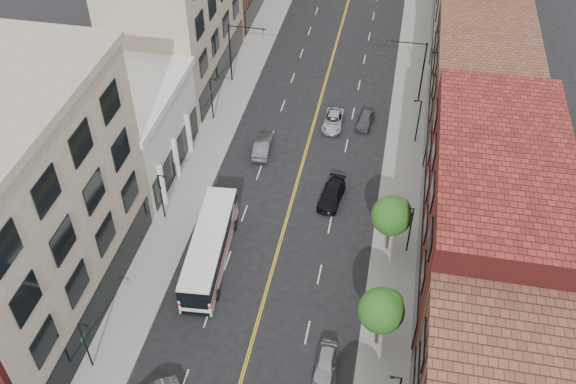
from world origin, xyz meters
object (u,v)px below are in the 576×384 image
Objects in this scene: car_lane_c at (365,119)px; car_lane_behind at (263,146)px; city_bus at (210,246)px; car_lane_a at (332,195)px; car_lane_b at (333,121)px; car_parked_far at (326,363)px.

car_lane_behind is at bearing -138.90° from car_lane_c.
city_bus is 2.59× the size of car_lane_a.
city_bus is 15.71m from car_lane_behind.
car_lane_b is at bearing -140.83° from car_lane_behind.
car_lane_behind is 0.97× the size of car_lane_a.
city_bus is 14.12m from car_parked_far.
car_lane_a is 12.08m from car_lane_b.
city_bus reaches higher than car_parked_far.
car_lane_behind reaches higher than car_lane_c.
car_lane_behind is 11.97m from car_lane_c.
car_lane_behind is (-10.18, 24.19, 0.11)m from car_parked_far.
car_parked_far reaches higher than car_lane_b.
car_parked_far is 26.24m from car_lane_behind.
car_parked_far is 0.81× the size of car_lane_a.
car_lane_c is at bearing -148.83° from car_lane_behind.
car_lane_behind reaches higher than car_parked_far.
car_lane_c is at bearing 88.77° from car_lane_a.
car_lane_a is (9.01, 9.60, -1.12)m from city_bus.
car_lane_behind is (1.01, 15.64, -1.05)m from city_bus.
car_parked_far is 18.28m from car_lane_a.
car_lane_a is at bearing 139.48° from car_lane_behind.
car_lane_a reaches higher than car_parked_far.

